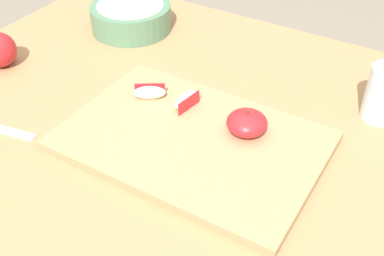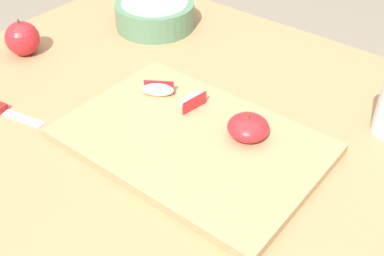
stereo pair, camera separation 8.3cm
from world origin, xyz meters
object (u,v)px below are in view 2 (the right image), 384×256
Objects in this scene: cutting_board at (192,141)px; apple_wedge_right at (158,89)px; whole_apple_crimson at (22,39)px; apple_half_skin_up at (248,127)px; apple_wedge_left at (191,101)px; ceramic_fruit_bowl at (155,14)px.

cutting_board is 0.14m from apple_wedge_right.
cutting_board is 0.50m from whole_apple_crimson.
cutting_board is 0.10m from apple_half_skin_up.
whole_apple_crimson is at bearing 178.27° from cutting_board.
apple_wedge_left is 0.76× the size of whole_apple_crimson.
apple_wedge_left and apple_wedge_right have the same top height.
ceramic_fruit_bowl is (-0.43, 0.24, -0.00)m from apple_half_skin_up.
apple_wedge_left is at bearing 129.75° from cutting_board.
apple_wedge_right is at bearing 6.89° from whole_apple_crimson.
cutting_board is at bearing -50.25° from apple_wedge_left.
apple_half_skin_up is 0.20m from apple_wedge_right.
apple_wedge_right is at bearing -47.09° from ceramic_fruit_bowl.
cutting_board is at bearing -1.73° from whole_apple_crimson.
cutting_board is 0.47m from ceramic_fruit_bowl.
ceramic_fruit_bowl is at bearing 132.91° from apple_wedge_right.
whole_apple_crimson is (-0.49, 0.01, 0.03)m from cutting_board.
cutting_board is 2.28× the size of ceramic_fruit_bowl.
whole_apple_crimson is (-0.44, -0.05, 0.01)m from apple_wedge_left.
whole_apple_crimson reaches higher than apple_wedge_right.
whole_apple_crimson reaches higher than ceramic_fruit_bowl.
apple_half_skin_up reaches higher than apple_wedge_left.
apple_wedge_right is 0.74× the size of whole_apple_crimson.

